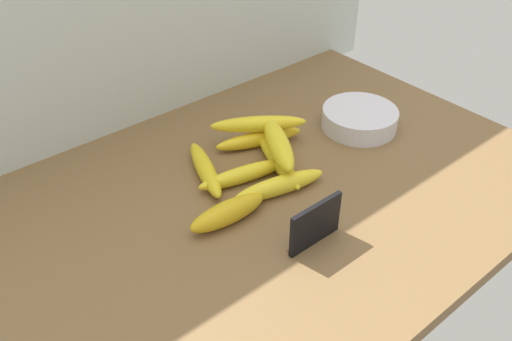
{
  "coord_description": "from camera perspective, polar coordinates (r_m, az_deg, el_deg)",
  "views": [
    {
      "loc": [
        -54.92,
        -60.37,
        68.15
      ],
      "look_at": [
        -3.2,
        1.79,
        8.0
      ],
      "focal_mm": 38.17,
      "sensor_mm": 36.0,
      "label": 1
    }
  ],
  "objects": [
    {
      "name": "fruit_bowl",
      "position": [
        1.24,
        10.8,
        5.37
      ],
      "size": [
        16.73,
        16.73,
        4.44
      ],
      "primitive_type": "cylinder",
      "color": "silver",
      "rests_on": "counter_top"
    },
    {
      "name": "banana_7",
      "position": [
        1.07,
        2.38,
        2.79
      ],
      "size": [
        12.15,
        17.87,
        4.25
      ],
      "primitive_type": "ellipsoid",
      "rotation": [
        0.0,
        0.0,
        4.23
      ],
      "color": "yellow",
      "rests_on": "banana_1"
    },
    {
      "name": "banana_5",
      "position": [
        0.96,
        -2.99,
        -4.43
      ],
      "size": [
        15.39,
        5.27,
        4.25
      ],
      "primitive_type": "ellipsoid",
      "rotation": [
        0.0,
        0.0,
        3.07
      ],
      "color": "gold",
      "rests_on": "counter_top"
    },
    {
      "name": "chalkboard_sign",
      "position": [
        0.91,
        6.2,
        -5.74
      ],
      "size": [
        11.0,
        1.8,
        8.4
      ],
      "color": "black",
      "rests_on": "counter_top"
    },
    {
      "name": "banana_2",
      "position": [
        1.03,
        2.67,
        -1.48
      ],
      "size": [
        19.15,
        7.82,
        3.6
      ],
      "primitive_type": "ellipsoid",
      "rotation": [
        0.0,
        0.0,
        6.05
      ],
      "color": "yellow",
      "rests_on": "counter_top"
    },
    {
      "name": "banana_3",
      "position": [
        1.07,
        -5.34,
        0.14
      ],
      "size": [
        9.56,
        18.78,
        3.45
      ],
      "primitive_type": "ellipsoid",
      "rotation": [
        0.0,
        0.0,
        4.37
      ],
      "color": "yellow",
      "rests_on": "counter_top"
    },
    {
      "name": "banana_1",
      "position": [
        1.09,
        2.35,
        0.96
      ],
      "size": [
        9.01,
        19.26,
        3.21
      ],
      "primitive_type": "ellipsoid",
      "rotation": [
        0.0,
        0.0,
        4.4
      ],
      "color": "yellow",
      "rests_on": "counter_top"
    },
    {
      "name": "banana_4",
      "position": [
        1.16,
        0.31,
        3.35
      ],
      "size": [
        19.21,
        9.34,
        3.33
      ],
      "primitive_type": "ellipsoid",
      "rotation": [
        0.0,
        0.0,
        2.81
      ],
      "color": "yellow",
      "rests_on": "counter_top"
    },
    {
      "name": "banana_0",
      "position": [
        1.05,
        -1.33,
        -0.41
      ],
      "size": [
        19.07,
        7.34,
        3.3
      ],
      "primitive_type": "ellipsoid",
      "rotation": [
        0.0,
        0.0,
        2.92
      ],
      "color": "yellow",
      "rests_on": "counter_top"
    },
    {
      "name": "counter_top",
      "position": [
        1.05,
        1.96,
        -2.62
      ],
      "size": [
        110.0,
        76.0,
        3.0
      ],
      "primitive_type": "cube",
      "color": "brown",
      "rests_on": "ground"
    },
    {
      "name": "banana_6",
      "position": [
        1.14,
        0.27,
        4.9
      ],
      "size": [
        18.64,
        14.07,
        3.41
      ],
      "primitive_type": "ellipsoid",
      "rotation": [
        0.0,
        0.0,
        2.55
      ],
      "color": "yellow",
      "rests_on": "banana_4"
    }
  ]
}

